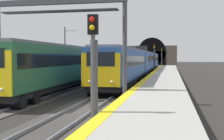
{
  "coord_description": "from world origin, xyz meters",
  "views": [
    {
      "loc": [
        -15.4,
        -4.81,
        3.01
      ],
      "look_at": [
        8.31,
        0.08,
        1.9
      ],
      "focal_mm": 46.34,
      "sensor_mm": 36.0,
      "label": 1
    }
  ],
  "objects_px": {
    "overhead_signal_gantry": "(59,24)",
    "catenary_mast_near": "(65,51)",
    "railway_signal_far": "(162,55)",
    "railway_signal_near": "(93,65)",
    "railway_signal_mid": "(154,57)",
    "train_adjacent_platform": "(108,61)",
    "train_main_approaching": "(141,62)"
  },
  "relations": [
    {
      "from": "overhead_signal_gantry",
      "to": "catenary_mast_near",
      "type": "bearing_deg",
      "value": 19.95
    },
    {
      "from": "overhead_signal_gantry",
      "to": "railway_signal_far",
      "type": "bearing_deg",
      "value": -3.51
    },
    {
      "from": "railway_signal_near",
      "to": "railway_signal_mid",
      "type": "distance_m",
      "value": 39.13
    },
    {
      "from": "train_adjacent_platform",
      "to": "railway_signal_near",
      "type": "relative_size",
      "value": 13.05
    },
    {
      "from": "train_adjacent_platform",
      "to": "catenary_mast_near",
      "type": "height_order",
      "value": "catenary_mast_near"
    },
    {
      "from": "railway_signal_mid",
      "to": "overhead_signal_gantry",
      "type": "distance_m",
      "value": 32.28
    },
    {
      "from": "railway_signal_near",
      "to": "railway_signal_far",
      "type": "xyz_separation_m",
      "value": [
        77.19,
        -0.0,
        0.71
      ]
    },
    {
      "from": "overhead_signal_gantry",
      "to": "railway_signal_near",
      "type": "bearing_deg",
      "value": -149.22
    },
    {
      "from": "railway_signal_mid",
      "to": "railway_signal_far",
      "type": "xyz_separation_m",
      "value": [
        38.06,
        0.0,
        0.42
      ]
    },
    {
      "from": "railway_signal_mid",
      "to": "catenary_mast_near",
      "type": "distance_m",
      "value": 15.38
    },
    {
      "from": "train_main_approaching",
      "to": "railway_signal_near",
      "type": "xyz_separation_m",
      "value": [
        -36.54,
        -1.93,
        0.51
      ]
    },
    {
      "from": "overhead_signal_gantry",
      "to": "railway_signal_mid",
      "type": "bearing_deg",
      "value": -7.66
    },
    {
      "from": "catenary_mast_near",
      "to": "railway_signal_mid",
      "type": "bearing_deg",
      "value": -56.4
    },
    {
      "from": "train_adjacent_platform",
      "to": "railway_signal_near",
      "type": "distance_m",
      "value": 33.49
    },
    {
      "from": "overhead_signal_gantry",
      "to": "catenary_mast_near",
      "type": "xyz_separation_m",
      "value": [
        23.42,
        8.5,
        -1.3
      ]
    },
    {
      "from": "railway_signal_near",
      "to": "railway_signal_mid",
      "type": "bearing_deg",
      "value": -180.0
    },
    {
      "from": "overhead_signal_gantry",
      "to": "catenary_mast_near",
      "type": "distance_m",
      "value": 24.95
    },
    {
      "from": "train_adjacent_platform",
      "to": "railway_signal_near",
      "type": "xyz_separation_m",
      "value": [
        -32.82,
        -6.66,
        0.43
      ]
    },
    {
      "from": "train_adjacent_platform",
      "to": "train_main_approaching",
      "type": "bearing_deg",
      "value": 127.53
    },
    {
      "from": "train_main_approaching",
      "to": "catenary_mast_near",
      "type": "distance_m",
      "value": 12.48
    },
    {
      "from": "railway_signal_far",
      "to": "catenary_mast_near",
      "type": "bearing_deg",
      "value": -15.36
    },
    {
      "from": "train_adjacent_platform",
      "to": "catenary_mast_near",
      "type": "relative_size",
      "value": 8.0
    },
    {
      "from": "railway_signal_far",
      "to": "catenary_mast_near",
      "type": "height_order",
      "value": "catenary_mast_near"
    },
    {
      "from": "train_main_approaching",
      "to": "railway_signal_near",
      "type": "distance_m",
      "value": 36.59
    },
    {
      "from": "railway_signal_near",
      "to": "railway_signal_far",
      "type": "bearing_deg",
      "value": -180.0
    },
    {
      "from": "train_main_approaching",
      "to": "railway_signal_far",
      "type": "xyz_separation_m",
      "value": [
        40.65,
        -1.93,
        1.21
      ]
    },
    {
      "from": "overhead_signal_gantry",
      "to": "train_adjacent_platform",
      "type": "bearing_deg",
      "value": 5.28
    },
    {
      "from": "overhead_signal_gantry",
      "to": "catenary_mast_near",
      "type": "relative_size",
      "value": 1.2
    },
    {
      "from": "train_adjacent_platform",
      "to": "overhead_signal_gantry",
      "type": "bearing_deg",
      "value": 4.64
    },
    {
      "from": "train_adjacent_platform",
      "to": "catenary_mast_near",
      "type": "xyz_separation_m",
      "value": [
        -2.19,
        6.14,
        1.55
      ]
    },
    {
      "from": "railway_signal_far",
      "to": "overhead_signal_gantry",
      "type": "distance_m",
      "value": 70.14
    },
    {
      "from": "train_main_approaching",
      "to": "railway_signal_near",
      "type": "relative_size",
      "value": 12.25
    }
  ]
}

